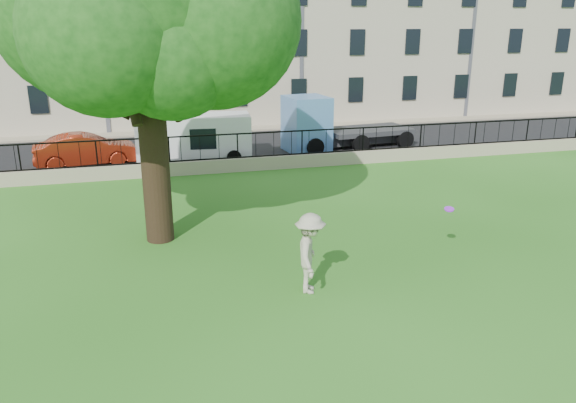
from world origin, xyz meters
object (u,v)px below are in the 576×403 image
object	(u,v)px
frisbee	(449,209)
blue_truck	(348,121)
man	(310,253)
red_sedan	(86,150)
white_van	(194,138)

from	to	relation	value
frisbee	blue_truck	world-z (taller)	blue_truck
man	frisbee	xyz separation A→B (m)	(4.27, 0.88, 0.50)
man	blue_truck	xyz separation A→B (m)	(6.81, 15.61, 0.39)
frisbee	man	bearing A→B (deg)	-168.33
man	blue_truck	bearing A→B (deg)	-5.48
blue_truck	red_sedan	bearing A→B (deg)	176.47
man	white_van	size ratio (longest dim) A/B	0.38
man	white_van	xyz separation A→B (m)	(-1.38, 14.61, 0.10)
frisbee	blue_truck	size ratio (longest dim) A/B	0.04
man	frisbee	bearing A→B (deg)	-60.24
frisbee	white_van	distance (m)	14.85
man	frisbee	world-z (taller)	man
man	red_sedan	bearing A→B (deg)	41.13
frisbee	red_sedan	xyz separation A→B (m)	(-10.62, 14.06, -0.76)
white_van	blue_truck	distance (m)	8.25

